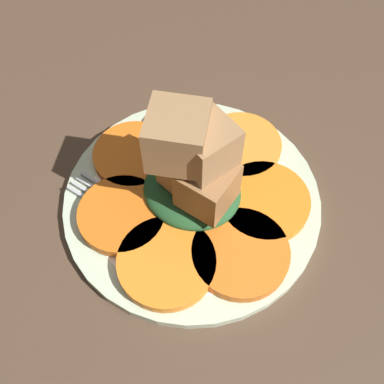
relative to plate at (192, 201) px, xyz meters
The scene contains 11 objects.
table_slab 1.52cm from the plate, ahead, with size 120.00×120.00×2.00cm, color #4C3828.
plate is the anchor object (origin of this frame).
carrot_slice_0 7.52cm from the plate, 82.76° to the right, with size 8.85×8.85×1.08cm, color orange.
carrot_slice_1 7.64cm from the plate, 29.96° to the right, with size 8.85×8.85×1.08cm, color orange.
carrot_slice_2 7.03cm from the plate, 18.60° to the left, with size 8.72×8.72×1.08cm, color orange.
carrot_slice_3 7.84cm from the plate, 74.28° to the left, with size 8.23×8.23×1.08cm, color orange.
carrot_slice_4 7.74cm from the plate, 119.11° to the left, with size 8.66×8.66×1.08cm, color #F99539.
carrot_slice_5 7.66cm from the plate, 166.65° to the left, with size 8.16×8.16×1.08cm, color orange.
carrot_slice_6 7.06cm from the plate, 136.39° to the right, with size 8.27×8.27×1.08cm, color orange.
center_pile 5.58cm from the plate, 53.27° to the right, with size 9.45×8.50×12.15cm.
fork 5.24cm from the plate, 118.14° to the right, with size 18.97×4.56×0.40cm.
Camera 1 is at (10.27, -22.10, 43.02)cm, focal length 45.00 mm.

